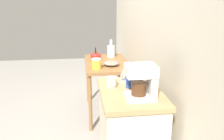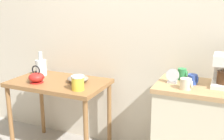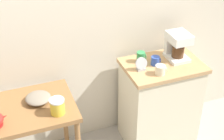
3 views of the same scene
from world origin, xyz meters
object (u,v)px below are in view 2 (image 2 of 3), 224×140
object	(u,v)px
table_clock	(172,77)
teakettle	(37,77)
bowl_stoneware	(78,79)
mug_small_cream	(186,84)
glass_carafe_vase	(41,67)
mug_blue	(193,79)
mug_tall_green	(182,74)
canister_enamel	(78,83)

from	to	relation	value
table_clock	teakettle	bearing A→B (deg)	-172.55
bowl_stoneware	mug_small_cream	size ratio (longest dim) A/B	2.19
bowl_stoneware	glass_carafe_vase	bearing A→B (deg)	172.98
glass_carafe_vase	mug_blue	bearing A→B (deg)	-1.27
glass_carafe_vase	mug_tall_green	bearing A→B (deg)	2.36
mug_small_cream	bowl_stoneware	bearing A→B (deg)	172.90
glass_carafe_vase	teakettle	bearing A→B (deg)	-61.50
teakettle	canister_enamel	world-z (taller)	teakettle
mug_small_cream	mug_blue	xyz separation A→B (m)	(0.03, 0.15, -0.00)
bowl_stoneware	teakettle	bearing A→B (deg)	-153.72
glass_carafe_vase	table_clock	xyz separation A→B (m)	(1.39, -0.07, 0.07)
bowl_stoneware	glass_carafe_vase	world-z (taller)	glass_carafe_vase
teakettle	table_clock	size ratio (longest dim) A/B	1.53
mug_blue	table_clock	xyz separation A→B (m)	(-0.16, -0.04, 0.01)
mug_blue	glass_carafe_vase	bearing A→B (deg)	178.73
mug_small_cream	glass_carafe_vase	bearing A→B (deg)	172.93
teakettle	table_clock	distance (m)	1.28
teakettle	mug_tall_green	xyz separation A→B (m)	(1.32, 0.29, 0.10)
glass_carafe_vase	mug_tall_green	world-z (taller)	glass_carafe_vase
mug_small_cream	table_clock	distance (m)	0.17
bowl_stoneware	mug_small_cream	distance (m)	1.05
table_clock	mug_blue	bearing A→B (deg)	12.58
bowl_stoneware	mug_blue	distance (m)	1.07
mug_tall_green	canister_enamel	bearing A→B (deg)	-159.57
glass_carafe_vase	bowl_stoneware	bearing A→B (deg)	-7.02
canister_enamel	mug_small_cream	bearing A→B (deg)	4.26
bowl_stoneware	canister_enamel	bearing A→B (deg)	-59.33
mug_tall_green	mug_small_cream	size ratio (longest dim) A/B	1.04
glass_carafe_vase	table_clock	world-z (taller)	glass_carafe_vase
mug_small_cream	table_clock	xyz separation A→B (m)	(-0.13, 0.12, 0.01)
mug_tall_green	table_clock	xyz separation A→B (m)	(-0.06, -0.13, 0.00)
teakettle	mug_small_cream	distance (m)	1.40
mug_tall_green	mug_blue	xyz separation A→B (m)	(0.10, -0.09, -0.01)
canister_enamel	table_clock	distance (m)	0.82
mug_blue	mug_tall_green	bearing A→B (deg)	136.76
glass_carafe_vase	mug_small_cream	distance (m)	1.53
teakettle	glass_carafe_vase	size ratio (longest dim) A/B	0.72
mug_tall_green	mug_blue	bearing A→B (deg)	-43.24
mug_blue	table_clock	size ratio (longest dim) A/B	0.70
mug_tall_green	table_clock	bearing A→B (deg)	-114.07
canister_enamel	mug_small_cream	distance (m)	0.93
mug_small_cream	mug_blue	bearing A→B (deg)	78.53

